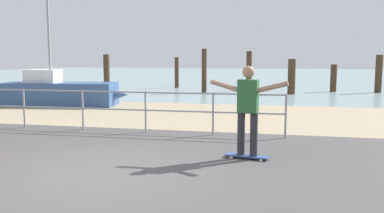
# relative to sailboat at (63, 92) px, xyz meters

# --- Properties ---
(ground_plane) EXTENTS (24.00, 10.00, 0.04)m
(ground_plane) POSITION_rel_sailboat_xyz_m (5.37, -9.35, -0.52)
(ground_plane) COLOR #474444
(ground_plane) RESTS_ON ground
(beach_strip) EXTENTS (24.00, 6.00, 0.04)m
(beach_strip) POSITION_rel_sailboat_xyz_m (5.37, -1.35, -0.52)
(beach_strip) COLOR tan
(beach_strip) RESTS_ON ground
(sea_surface) EXTENTS (72.00, 50.00, 0.04)m
(sea_surface) POSITION_rel_sailboat_xyz_m (5.37, 26.65, -0.52)
(sea_surface) COLOR #849EA3
(sea_surface) RESTS_ON ground
(railing_fence) EXTENTS (11.95, 0.05, 1.05)m
(railing_fence) POSITION_rel_sailboat_xyz_m (2.45, -4.75, 0.18)
(railing_fence) COLOR gray
(railing_fence) RESTS_ON ground
(sailboat) EXTENTS (5.05, 1.97, 4.99)m
(sailboat) POSITION_rel_sailboat_xyz_m (0.00, 0.00, 0.00)
(sailboat) COLOR #335184
(sailboat) RESTS_ON ground
(skateboard) EXTENTS (0.82, 0.33, 0.08)m
(skateboard) POSITION_rel_sailboat_xyz_m (7.69, -6.88, -0.45)
(skateboard) COLOR #334C8C
(skateboard) RESTS_ON ground
(skateboarder) EXTENTS (1.44, 0.34, 1.65)m
(skateboarder) POSITION_rel_sailboat_xyz_m (7.69, -6.88, 0.50)
(skateboarder) COLOR #26262B
(skateboarder) RESTS_ON skateboard
(groyne_post_0) EXTENTS (0.30, 0.30, 2.01)m
(groyne_post_0) POSITION_rel_sailboat_xyz_m (-0.17, 4.51, 0.48)
(groyne_post_0) COLOR #422D1E
(groyne_post_0) RESTS_ON ground
(groyne_post_1) EXTENTS (0.26, 0.26, 1.87)m
(groyne_post_1) POSITION_rel_sailboat_xyz_m (2.08, 9.73, 0.41)
(groyne_post_1) COLOR #422D1E
(groyne_post_1) RESTS_ON ground
(groyne_post_2) EXTENTS (0.27, 0.27, 2.32)m
(groyne_post_2) POSITION_rel_sailboat_xyz_m (4.32, 6.81, 0.64)
(groyne_post_2) COLOR #422D1E
(groyne_post_2) RESTS_ON ground
(groyne_post_3) EXTENTS (0.30, 0.30, 2.20)m
(groyne_post_3) POSITION_rel_sailboat_xyz_m (6.56, 8.17, 0.58)
(groyne_post_3) COLOR #422D1E
(groyne_post_3) RESTS_ON ground
(groyne_post_4) EXTENTS (0.38, 0.38, 1.79)m
(groyne_post_4) POSITION_rel_sailboat_xyz_m (8.81, 6.79, 0.37)
(groyne_post_4) COLOR #422D1E
(groyne_post_4) RESTS_ON ground
(groyne_post_5) EXTENTS (0.33, 0.33, 1.49)m
(groyne_post_5) POSITION_rel_sailboat_xyz_m (11.05, 8.68, 0.22)
(groyne_post_5) COLOR #422D1E
(groyne_post_5) RESTS_ON ground
(groyne_post_6) EXTENTS (0.35, 0.35, 2.00)m
(groyne_post_6) POSITION_rel_sailboat_xyz_m (13.30, 8.65, 0.48)
(groyne_post_6) COLOR #422D1E
(groyne_post_6) RESTS_ON ground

